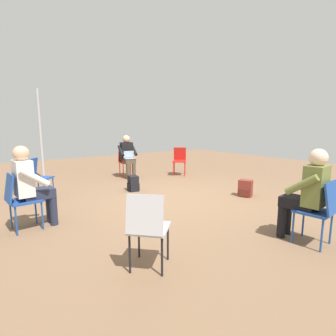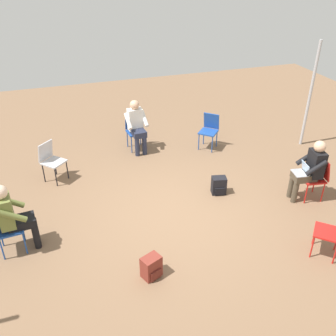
# 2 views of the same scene
# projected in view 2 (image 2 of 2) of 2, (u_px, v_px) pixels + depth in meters

# --- Properties ---
(ground_plane) EXTENTS (16.64, 16.64, 0.00)m
(ground_plane) POSITION_uv_depth(u_px,v_px,m) (173.00, 213.00, 6.95)
(ground_plane) COLOR brown
(chair_south) EXTENTS (0.43, 0.47, 0.85)m
(chair_south) POSITION_uv_depth(u_px,v_px,m) (135.00, 129.00, 9.01)
(chair_south) COLOR #1E4799
(chair_south) RESTS_ON ground
(chair_southwest) EXTENTS (0.58, 0.59, 0.85)m
(chair_southwest) POSITION_uv_depth(u_px,v_px,m) (209.00, 129.00, 9.02)
(chair_southwest) COLOR #1E4799
(chair_southwest) RESTS_ON ground
(chair_southeast) EXTENTS (0.58, 0.59, 0.85)m
(chair_southeast) POSITION_uv_depth(u_px,v_px,m) (51.00, 159.00, 7.73)
(chair_southeast) COLOR #B7B7BC
(chair_southeast) RESTS_ON ground
(chair_west) EXTENTS (0.50, 0.46, 0.85)m
(chair_west) POSITION_uv_depth(u_px,v_px,m) (317.00, 176.00, 7.15)
(chair_west) COLOR red
(chair_west) RESTS_ON ground
(chair_east) EXTENTS (0.47, 0.44, 0.85)m
(chair_east) POSITION_uv_depth(u_px,v_px,m) (4.00, 227.00, 5.83)
(chair_east) COLOR #1E4799
(chair_east) RESTS_ON ground
(chair_northwest) EXTENTS (0.59, 0.58, 0.85)m
(chair_northwest) POSITION_uv_depth(u_px,v_px,m) (334.00, 231.00, 5.76)
(chair_northwest) COLOR red
(chair_northwest) RESTS_ON ground
(person_with_laptop) EXTENTS (0.57, 0.55, 1.24)m
(person_with_laptop) POSITION_uv_depth(u_px,v_px,m) (310.00, 168.00, 7.03)
(person_with_laptop) COLOR #4C4233
(person_with_laptop) RESTS_ON ground
(person_in_olive) EXTENTS (0.55, 0.53, 1.24)m
(person_in_olive) POSITION_uv_depth(u_px,v_px,m) (13.00, 214.00, 5.79)
(person_in_olive) COLOR black
(person_in_olive) RESTS_ON ground
(person_in_white) EXTENTS (0.52, 0.54, 1.24)m
(person_in_white) POSITION_uv_depth(u_px,v_px,m) (137.00, 124.00, 8.78)
(person_in_white) COLOR #23283D
(person_in_white) RESTS_ON ground
(backpack_near_laptop_user) EXTENTS (0.32, 0.29, 0.36)m
(backpack_near_laptop_user) POSITION_uv_depth(u_px,v_px,m) (219.00, 186.00, 7.45)
(backpack_near_laptop_user) COLOR black
(backpack_near_laptop_user) RESTS_ON ground
(backpack_by_empty_chair) EXTENTS (0.34, 0.31, 0.36)m
(backpack_by_empty_chair) POSITION_uv_depth(u_px,v_px,m) (151.00, 268.00, 5.54)
(backpack_by_empty_chair) COLOR maroon
(backpack_by_empty_chair) RESTS_ON ground
(tent_pole_near) EXTENTS (0.07, 0.07, 2.54)m
(tent_pole_near) POSITION_uv_depth(u_px,v_px,m) (310.00, 95.00, 8.77)
(tent_pole_near) COLOR #B2B2B7
(tent_pole_near) RESTS_ON ground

